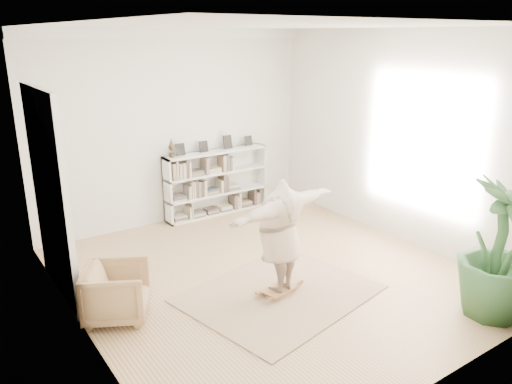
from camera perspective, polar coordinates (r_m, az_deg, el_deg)
floor at (r=7.70m, az=1.45°, el=-9.37°), size 6.00×6.00×0.00m
room_shell at (r=9.40m, az=-9.50°, el=17.47°), size 6.00×6.00×6.00m
doors at (r=7.28m, az=-22.38°, el=-0.48°), size 0.09×1.78×2.92m
bookshelf at (r=10.05m, az=-4.56°, el=1.02°), size 2.20×0.35×1.64m
armchair at (r=6.71m, az=-15.63°, el=-10.96°), size 1.05×1.05×0.71m
rug at (r=7.17m, az=2.69°, el=-11.49°), size 2.84×2.45×0.02m
rocker_board at (r=7.14m, az=2.70°, el=-11.09°), size 0.55×0.39×0.11m
person at (r=6.77m, az=2.80°, el=-4.70°), size 2.03×0.91×1.60m
houseplant at (r=7.01m, az=26.08°, el=-6.01°), size 1.33×1.33×1.80m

